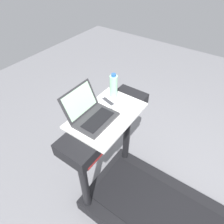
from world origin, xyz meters
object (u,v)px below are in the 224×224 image
Objects in this scene: water_bottle at (114,86)px; tv_remote at (108,102)px; computer_mouse at (124,101)px; treadmill_base at (159,207)px; laptop at (91,114)px.

tv_remote is at bearing -168.59° from water_bottle.
tv_remote is (-0.11, -0.02, -0.09)m from water_bottle.
computer_mouse is at bearing -53.91° from tv_remote.
laptop is at bearing 98.66° from treadmill_base.
computer_mouse is 0.13m from tv_remote.
laptop is 1.46× the size of water_bottle.
tv_remote is at bearing 104.06° from computer_mouse.
computer_mouse is (0.19, 0.56, 0.89)m from treadmill_base.
treadmill_base is 7.54× the size of water_bottle.
laptop is at bearing 179.63° from tv_remote.
computer_mouse is at bearing 71.16° from treadmill_base.
treadmill_base is 16.40× the size of computer_mouse.
computer_mouse is at bearing -20.62° from laptop.
laptop is at bearing 138.12° from computer_mouse.
laptop reaches higher than tv_remote.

